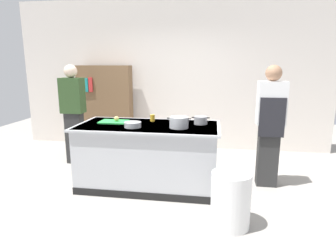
% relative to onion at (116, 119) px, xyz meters
% --- Properties ---
extents(ground_plane, '(10.00, 10.00, 0.00)m').
position_rel_onion_xyz_m(ground_plane, '(0.49, -0.09, -0.96)').
color(ground_plane, '#9E9991').
extents(back_wall, '(6.40, 0.12, 3.00)m').
position_rel_onion_xyz_m(back_wall, '(0.49, 2.01, 0.54)').
color(back_wall, silver).
rests_on(back_wall, ground_plane).
extents(counter_island, '(1.98, 0.98, 0.90)m').
position_rel_onion_xyz_m(counter_island, '(0.49, -0.09, -0.49)').
color(counter_island, '#B7BABF').
rests_on(counter_island, ground_plane).
extents(cutting_board, '(0.40, 0.28, 0.02)m').
position_rel_onion_xyz_m(cutting_board, '(-0.04, 0.00, -0.05)').
color(cutting_board, green).
rests_on(cutting_board, counter_island).
extents(onion, '(0.07, 0.07, 0.07)m').
position_rel_onion_xyz_m(onion, '(0.00, 0.00, 0.00)').
color(onion, tan).
rests_on(onion, cutting_board).
extents(stock_pot, '(0.32, 0.25, 0.15)m').
position_rel_onion_xyz_m(stock_pot, '(0.93, -0.21, 0.02)').
color(stock_pot, '#B7BABF').
rests_on(stock_pot, counter_island).
extents(sauce_pan, '(0.25, 0.19, 0.11)m').
position_rel_onion_xyz_m(sauce_pan, '(1.21, 0.08, -0.00)').
color(sauce_pan, '#99999E').
rests_on(sauce_pan, counter_island).
extents(mixing_bowl, '(0.23, 0.23, 0.07)m').
position_rel_onion_xyz_m(mixing_bowl, '(0.32, -0.27, -0.02)').
color(mixing_bowl, '#B7BABF').
rests_on(mixing_bowl, counter_island).
extents(juice_cup, '(0.07, 0.07, 0.10)m').
position_rel_onion_xyz_m(juice_cup, '(0.49, 0.17, -0.01)').
color(juice_cup, yellow).
rests_on(juice_cup, counter_island).
extents(trash_bin, '(0.42, 0.42, 0.61)m').
position_rel_onion_xyz_m(trash_bin, '(1.59, -0.99, -0.65)').
color(trash_bin, white).
rests_on(trash_bin, ground_plane).
extents(person_chef, '(0.38, 0.25, 1.72)m').
position_rel_onion_xyz_m(person_chef, '(2.17, 0.21, -0.04)').
color(person_chef, '#2E2E2E').
rests_on(person_chef, ground_plane).
extents(person_guest, '(0.38, 0.24, 1.72)m').
position_rel_onion_xyz_m(person_guest, '(-1.02, 0.70, -0.05)').
color(person_guest, '#292929').
rests_on(person_guest, ground_plane).
extents(bookshelf, '(1.10, 0.31, 1.70)m').
position_rel_onion_xyz_m(bookshelf, '(-0.83, 1.71, -0.10)').
color(bookshelf, brown).
rests_on(bookshelf, ground_plane).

